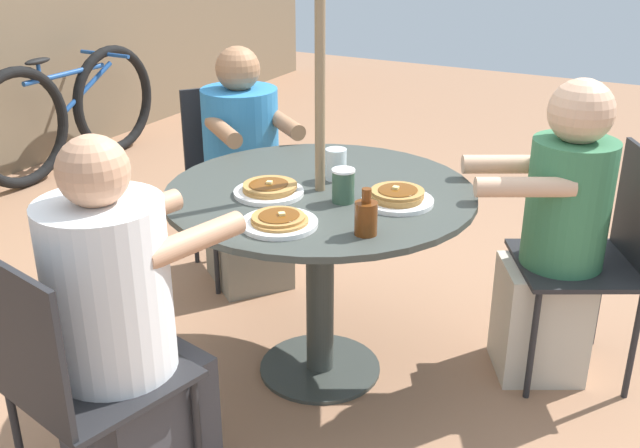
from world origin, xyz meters
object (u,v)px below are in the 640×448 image
patio_chair_south (71,373)px  pancake_plate_a (269,190)px  pancake_plate_b (279,221)px  pancake_plate_c (397,197)px  bicycle (70,112)px  patio_chair_east (233,167)px  drinking_glass_a (337,164)px  diner_east (244,180)px  diner_south (123,344)px  diner_north (556,243)px  syrup_bottle (366,217)px  patio_chair_north (601,250)px  coffee_cup (343,186)px  patio_table (320,228)px

patio_chair_south → pancake_plate_a: patio_chair_south is taller
pancake_plate_b → pancake_plate_c: (0.36, -0.26, 0.01)m
pancake_plate_c → bicycle: pancake_plate_c is taller
patio_chair_east → drinking_glass_a: (-0.52, -0.83, 0.30)m
diner_east → patio_chair_east: bearing=-90.0°
pancake_plate_c → drinking_glass_a: bearing=67.8°
patio_chair_south → diner_south: 0.17m
diner_north → diner_south: (-1.26, 0.96, -0.02)m
syrup_bottle → pancake_plate_c: bearing=2.7°
patio_chair_east → patio_chair_south: bearing=57.5°
diner_east → patio_chair_north: bearing=126.4°
coffee_cup → pancake_plate_a: bearing=103.0°
diner_south → coffee_cup: 0.89m
patio_table → patio_chair_east: bearing=52.0°
patio_chair_north → drinking_glass_a: size_ratio=7.68×
diner_south → pancake_plate_a: (0.72, -0.06, 0.25)m
diner_north → patio_chair_south: 1.74m
pancake_plate_c → coffee_cup: coffee_cup is taller
patio_chair_north → coffee_cup: bearing=97.0°
pancake_plate_b → syrup_bottle: 0.28m
diner_north → pancake_plate_a: diner_north is taller
diner_east → pancake_plate_a: (-0.66, -0.55, 0.26)m
patio_chair_north → diner_south: 1.74m
patio_chair_north → bicycle: bearing=47.8°
patio_chair_south → pancake_plate_c: bearing=75.6°
diner_south → pancake_plate_c: bearing=73.1°
diner_north → patio_chair_east: (0.23, 1.59, -0.03)m
pancake_plate_a → pancake_plate_c: 0.45m
diner_south → bicycle: 3.33m
coffee_cup → patio_chair_north: bearing=-54.9°
patio_table → diner_north: size_ratio=0.96×
diner_north → pancake_plate_b: size_ratio=4.70×
patio_table → patio_chair_south: (-1.02, 0.23, -0.09)m
diner_north → coffee_cup: bearing=98.5°
patio_chair_south → bicycle: (2.40, 2.43, -0.12)m
diner_north → patio_chair_south: bearing=116.8°
diner_east → diner_south: bearing=57.5°
coffee_cup → drinking_glass_a: 0.23m
pancake_plate_b → pancake_plate_c: size_ratio=1.00×
patio_table → pancake_plate_b: pancake_plate_b is taller
diner_north → diner_east: size_ratio=1.03×
coffee_cup → bicycle: 3.17m
patio_table → diner_east: diner_east is taller
patio_chair_north → syrup_bottle: bearing=113.4°
pancake_plate_b → syrup_bottle: size_ratio=1.64×
pancake_plate_b → diner_south: bearing=155.0°
pancake_plate_c → syrup_bottle: (-0.29, -0.01, 0.04)m
patio_chair_south → pancake_plate_b: patio_chair_south is taller
pancake_plate_a → coffee_cup: (0.06, -0.26, 0.04)m
drinking_glass_a → pancake_plate_b: bearing=-175.7°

